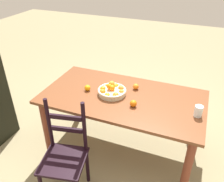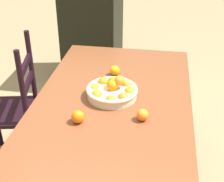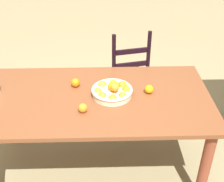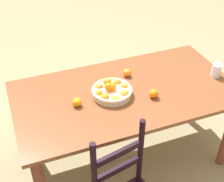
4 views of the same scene
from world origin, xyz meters
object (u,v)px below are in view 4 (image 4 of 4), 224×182
orange_loose_0 (154,94)px  drinking_glass (216,70)px  fruit_bowl (112,91)px  orange_loose_1 (77,102)px  dining_table (125,102)px  orange_loose_2 (127,73)px

orange_loose_0 → drinking_glass: drinking_glass is taller
fruit_bowl → orange_loose_1: bearing=5.8°
dining_table → orange_loose_1: (0.40, 0.04, 0.14)m
orange_loose_2 → orange_loose_1: bearing=24.7°
orange_loose_0 → orange_loose_1: (0.57, -0.11, -0.00)m
dining_table → orange_loose_0: bearing=138.3°
fruit_bowl → orange_loose_2: size_ratio=4.74×
fruit_bowl → drinking_glass: (-0.90, 0.06, 0.01)m
orange_loose_1 → orange_loose_2: size_ratio=1.01×
orange_loose_0 → orange_loose_2: size_ratio=1.07×
fruit_bowl → orange_loose_0: bearing=154.3°
dining_table → orange_loose_2: (-0.09, -0.19, 0.14)m
orange_loose_0 → orange_loose_1: bearing=-10.9°
dining_table → drinking_glass: 0.79m
orange_loose_1 → orange_loose_2: 0.54m
drinking_glass → orange_loose_1: bearing=-1.6°
dining_table → orange_loose_2: size_ratio=26.44×
fruit_bowl → orange_loose_1: size_ratio=4.67×
orange_loose_1 → fruit_bowl: bearing=-174.2°
fruit_bowl → orange_loose_1: fruit_bowl is taller
dining_table → orange_loose_2: orange_loose_2 is taller
dining_table → fruit_bowl: (0.12, 0.01, 0.15)m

